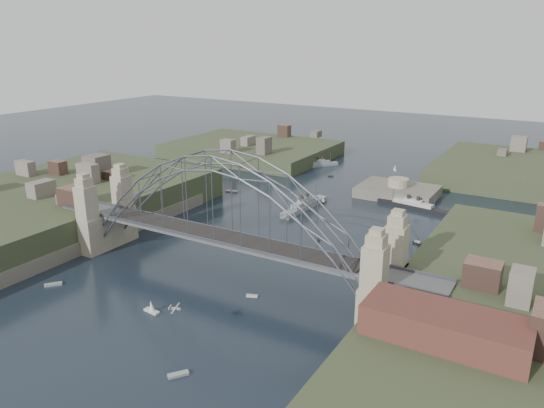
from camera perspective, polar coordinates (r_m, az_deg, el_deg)
The scene contains 24 objects.
ground at distance 101.52m, azimuth -5.24°, elevation -8.07°, with size 500.00×500.00×0.00m, color black.
bridge at distance 96.81m, azimuth -5.44°, elevation -1.49°, with size 84.00×13.80×24.60m.
shore_west at distance 140.16m, azimuth -24.67°, elevation -1.41°, with size 50.50×90.00×12.00m.
headland_nw at distance 205.59m, azimuth -2.26°, elevation 5.50°, with size 60.00×45.00×9.00m, color #323C23.
fort_island at distance 156.14m, azimuth 13.65°, elevation 0.71°, with size 22.00×16.00×9.40m.
wharf_shed at distance 69.42m, azimuth 18.54°, elevation -12.68°, with size 20.00×8.00×4.00m, color #592D26.
naval_cruiser_near at distance 140.35m, azimuth 3.61°, elevation -0.19°, with size 4.09×20.30×6.05m.
naval_cruiser_far at distance 188.36m, azimuth 5.31°, elevation 4.37°, with size 9.76×12.74×4.79m.
ocean_liner at distance 145.64m, azimuth 15.26°, elevation -0.20°, with size 20.34×6.10×4.95m.
aeroplane at distance 79.68m, azimuth -10.75°, elevation -11.23°, with size 1.84×3.19×0.48m.
small_boat_a at distance 127.01m, azimuth -8.81°, elevation -2.71°, with size 2.71×1.07×0.45m.
small_boat_b at distance 119.18m, azimuth 5.13°, elevation -3.95°, with size 1.39×1.62×0.45m.
small_boat_c at distance 91.19m, azimuth -13.15°, elevation -11.13°, with size 3.12×1.32×2.38m.
small_boat_d at distance 121.13m, azimuth 15.74°, elevation -4.15°, with size 2.36×1.58×1.43m.
small_boat_e at distance 156.69m, azimuth -4.45°, elevation 1.41°, with size 3.86×2.04×0.45m.
small_boat_f at distance 145.89m, azimuth 5.64°, elevation 0.51°, with size 1.58×1.59×2.38m.
small_boat_g at distance 75.73m, azimuth -10.30°, elevation -18.04°, with size 2.50×2.87×0.45m.
small_boat_h at distance 174.62m, azimuth 6.47°, elevation 3.07°, with size 1.96×1.05×0.45m.
small_boat_i at distance 101.62m, azimuth 15.37°, elevation -8.47°, with size 2.78×2.04×1.43m.
small_boat_j at distance 106.31m, azimuth -22.99°, elevation -8.18°, with size 2.76×3.10×0.45m.
small_boat_k at distance 186.06m, azimuth 13.41°, elevation 3.85°, with size 1.65×2.20×2.38m.
small_boat_l at distance 145.17m, azimuth -10.54°, elevation -0.12°, with size 2.74×2.39×1.43m.
small_boat_m at distance 94.06m, azimuth -2.22°, elevation -10.11°, with size 2.16×1.38×0.45m.
small_boat_n at distance 165.78m, azimuth 23.41°, elevation 0.89°, with size 2.28×2.20×0.45m.
Camera 1 is at (54.28, -73.59, 44.09)m, focal length 34.13 mm.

